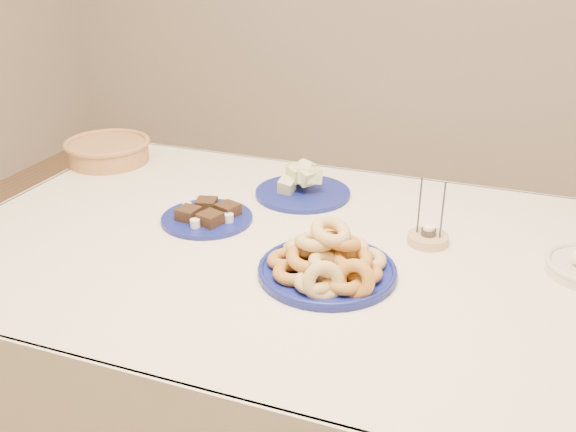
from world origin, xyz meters
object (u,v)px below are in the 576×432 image
object	(u,v)px
melon_plate	(302,185)
candle_holder	(428,237)
donut_platter	(328,262)
wicker_basket	(108,150)
dining_table	(295,283)
brownie_plate	(207,216)

from	to	relation	value
melon_plate	candle_holder	size ratio (longest dim) A/B	1.71
donut_platter	melon_plate	xyz separation A→B (m)	(-0.21, 0.42, -0.01)
wicker_basket	candle_holder	world-z (taller)	candle_holder
dining_table	brownie_plate	size ratio (longest dim) A/B	6.98
donut_platter	brownie_plate	distance (m)	0.42
melon_plate	candle_holder	world-z (taller)	candle_holder
candle_holder	dining_table	bearing A→B (deg)	-157.40
dining_table	brownie_plate	world-z (taller)	brownie_plate
dining_table	wicker_basket	size ratio (longest dim) A/B	5.18
brownie_plate	candle_holder	size ratio (longest dim) A/B	1.48
dining_table	brownie_plate	distance (m)	0.29
melon_plate	donut_platter	bearing A→B (deg)	-63.46
brownie_plate	candle_holder	xyz separation A→B (m)	(0.56, 0.07, 0.00)
wicker_basket	candle_holder	xyz separation A→B (m)	(1.07, -0.22, -0.02)
donut_platter	brownie_plate	xyz separation A→B (m)	(-0.38, 0.16, -0.02)
dining_table	candle_holder	size ratio (longest dim) A/B	10.34
donut_platter	candle_holder	distance (m)	0.30
dining_table	donut_platter	xyz separation A→B (m)	(0.12, -0.11, 0.14)
brownie_plate	candle_holder	distance (m)	0.57
melon_plate	wicker_basket	xyz separation A→B (m)	(-0.68, 0.04, 0.01)
melon_plate	brownie_plate	size ratio (longest dim) A/B	1.15
melon_plate	dining_table	bearing A→B (deg)	-73.45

